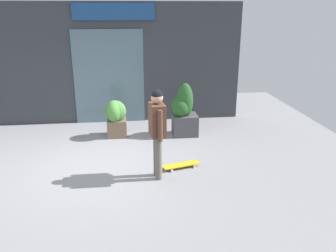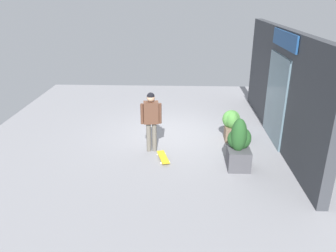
{
  "view_description": "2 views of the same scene",
  "coord_description": "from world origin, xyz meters",
  "px_view_note": "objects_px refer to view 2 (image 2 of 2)",
  "views": [
    {
      "loc": [
        0.62,
        -6.67,
        3.11
      ],
      "look_at": [
        1.4,
        -0.16,
        0.88
      ],
      "focal_mm": 37.05,
      "sensor_mm": 36.0,
      "label": 1
    },
    {
      "loc": [
        9.64,
        0.16,
        4.21
      ],
      "look_at": [
        1.4,
        -0.16,
        0.88
      ],
      "focal_mm": 35.28,
      "sensor_mm": 36.0,
      "label": 2
    }
  ],
  "objects_px": {
    "planter_box_right": "(232,124)",
    "planter_box_left": "(239,145)",
    "skateboard": "(163,157)",
    "skateboarder": "(151,116)"
  },
  "relations": [
    {
      "from": "skateboarder",
      "to": "planter_box_left",
      "type": "xyz_separation_m",
      "value": [
        0.86,
        2.3,
        -0.43
      ]
    },
    {
      "from": "skateboarder",
      "to": "skateboard",
      "type": "xyz_separation_m",
      "value": [
        0.51,
        0.35,
        -1.0
      ]
    },
    {
      "from": "skateboarder",
      "to": "planter_box_right",
      "type": "relative_size",
      "value": 1.82
    },
    {
      "from": "skateboarder",
      "to": "skateboard",
      "type": "height_order",
      "value": "skateboarder"
    },
    {
      "from": "skateboarder",
      "to": "planter_box_right",
      "type": "xyz_separation_m",
      "value": [
        -0.85,
        2.38,
        -0.54
      ]
    },
    {
      "from": "planter_box_left",
      "to": "skateboarder",
      "type": "bearing_deg",
      "value": -110.52
    },
    {
      "from": "planter_box_right",
      "to": "skateboarder",
      "type": "bearing_deg",
      "value": -70.39
    },
    {
      "from": "skateboard",
      "to": "planter_box_right",
      "type": "xyz_separation_m",
      "value": [
        -1.36,
        2.03,
        0.46
      ]
    },
    {
      "from": "planter_box_right",
      "to": "planter_box_left",
      "type": "bearing_deg",
      "value": -2.63
    },
    {
      "from": "planter_box_left",
      "to": "skateboard",
      "type": "bearing_deg",
      "value": -100.14
    }
  ]
}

